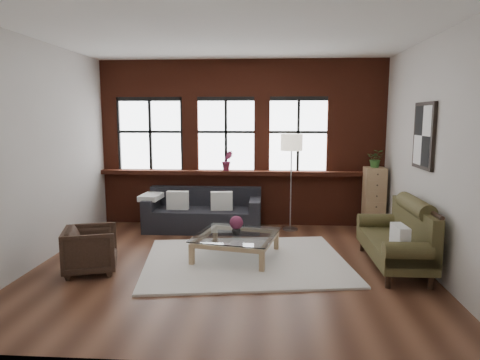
# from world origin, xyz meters

# --- Properties ---
(floor) EXTENTS (5.50, 5.50, 0.00)m
(floor) POSITION_xyz_m (0.00, 0.00, 0.00)
(floor) COLOR #47271A
(floor) RESTS_ON ground
(ceiling) EXTENTS (5.50, 5.50, 0.00)m
(ceiling) POSITION_xyz_m (0.00, 0.00, 3.20)
(ceiling) COLOR white
(ceiling) RESTS_ON ground
(wall_back) EXTENTS (5.50, 0.00, 5.50)m
(wall_back) POSITION_xyz_m (0.00, 2.50, 1.60)
(wall_back) COLOR beige
(wall_back) RESTS_ON ground
(wall_front) EXTENTS (5.50, 0.00, 5.50)m
(wall_front) POSITION_xyz_m (0.00, -2.50, 1.60)
(wall_front) COLOR beige
(wall_front) RESTS_ON ground
(wall_left) EXTENTS (0.00, 5.00, 5.00)m
(wall_left) POSITION_xyz_m (-2.75, 0.00, 1.60)
(wall_left) COLOR beige
(wall_left) RESTS_ON ground
(wall_right) EXTENTS (0.00, 5.00, 5.00)m
(wall_right) POSITION_xyz_m (2.75, 0.00, 1.60)
(wall_right) COLOR beige
(wall_right) RESTS_ON ground
(brick_backwall) EXTENTS (5.50, 0.12, 3.20)m
(brick_backwall) POSITION_xyz_m (0.00, 2.44, 1.60)
(brick_backwall) COLOR #5D2416
(brick_backwall) RESTS_ON floor
(sill_ledge) EXTENTS (5.50, 0.30, 0.08)m
(sill_ledge) POSITION_xyz_m (0.00, 2.35, 1.04)
(sill_ledge) COLOR #5D2416
(sill_ledge) RESTS_ON brick_backwall
(window_left) EXTENTS (1.38, 0.10, 1.50)m
(window_left) POSITION_xyz_m (-1.80, 2.45, 1.75)
(window_left) COLOR black
(window_left) RESTS_ON brick_backwall
(window_mid) EXTENTS (1.38, 0.10, 1.50)m
(window_mid) POSITION_xyz_m (-0.30, 2.45, 1.75)
(window_mid) COLOR black
(window_mid) RESTS_ON brick_backwall
(window_right) EXTENTS (1.38, 0.10, 1.50)m
(window_right) POSITION_xyz_m (1.10, 2.45, 1.75)
(window_right) COLOR black
(window_right) RESTS_ON brick_backwall
(wall_poster) EXTENTS (0.05, 0.74, 0.94)m
(wall_poster) POSITION_xyz_m (2.72, 0.30, 1.85)
(wall_poster) COLOR black
(wall_poster) RESTS_ON wall_right
(shag_rug) EXTENTS (3.20, 2.68, 0.03)m
(shag_rug) POSITION_xyz_m (0.21, 0.13, 0.02)
(shag_rug) COLOR beige
(shag_rug) RESTS_ON floor
(dark_sofa) EXTENTS (2.16, 0.87, 0.78)m
(dark_sofa) POSITION_xyz_m (-0.68, 1.90, 0.39)
(dark_sofa) COLOR black
(dark_sofa) RESTS_ON floor
(pillow_a) EXTENTS (0.40, 0.15, 0.34)m
(pillow_a) POSITION_xyz_m (-1.14, 1.80, 0.58)
(pillow_a) COLOR silver
(pillow_a) RESTS_ON dark_sofa
(pillow_b) EXTENTS (0.41, 0.19, 0.34)m
(pillow_b) POSITION_xyz_m (-0.32, 1.80, 0.58)
(pillow_b) COLOR silver
(pillow_b) RESTS_ON dark_sofa
(vintage_settee) EXTENTS (0.78, 1.75, 0.93)m
(vintage_settee) POSITION_xyz_m (2.30, 0.04, 0.47)
(vintage_settee) COLOR #413B1E
(vintage_settee) RESTS_ON floor
(pillow_settee) EXTENTS (0.16, 0.39, 0.34)m
(pillow_settee) POSITION_xyz_m (2.22, -0.49, 0.58)
(pillow_settee) COLOR silver
(pillow_settee) RESTS_ON vintage_settee
(armchair) EXTENTS (0.86, 0.85, 0.63)m
(armchair) POSITION_xyz_m (-1.88, -0.41, 0.31)
(armchair) COLOR black
(armchair) RESTS_ON floor
(coffee_table) EXTENTS (1.36, 1.36, 0.38)m
(coffee_table) POSITION_xyz_m (0.07, 0.30, 0.18)
(coffee_table) COLOR #9F7E56
(coffee_table) RESTS_ON shag_rug
(vase) EXTENTS (0.15, 0.15, 0.14)m
(vase) POSITION_xyz_m (0.07, 0.30, 0.44)
(vase) COLOR #B2B2B2
(vase) RESTS_ON coffee_table
(flowers) EXTENTS (0.20, 0.20, 0.20)m
(flowers) POSITION_xyz_m (0.07, 0.30, 0.55)
(flowers) COLOR #6B2442
(flowers) RESTS_ON vase
(drawer_chest) EXTENTS (0.37, 0.37, 1.19)m
(drawer_chest) POSITION_xyz_m (2.49, 2.04, 0.60)
(drawer_chest) COLOR #9F7E56
(drawer_chest) RESTS_ON floor
(potted_plant_top) EXTENTS (0.36, 0.33, 0.33)m
(potted_plant_top) POSITION_xyz_m (2.49, 2.04, 1.36)
(potted_plant_top) COLOR #2D5923
(potted_plant_top) RESTS_ON drawer_chest
(floor_lamp) EXTENTS (0.40, 0.40, 1.95)m
(floor_lamp) POSITION_xyz_m (0.95, 2.01, 0.98)
(floor_lamp) COLOR #A5A5A8
(floor_lamp) RESTS_ON floor
(sill_plant) EXTENTS (0.25, 0.22, 0.39)m
(sill_plant) POSITION_xyz_m (-0.27, 2.32, 1.27)
(sill_plant) COLOR #6B2442
(sill_plant) RESTS_ON sill_ledge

